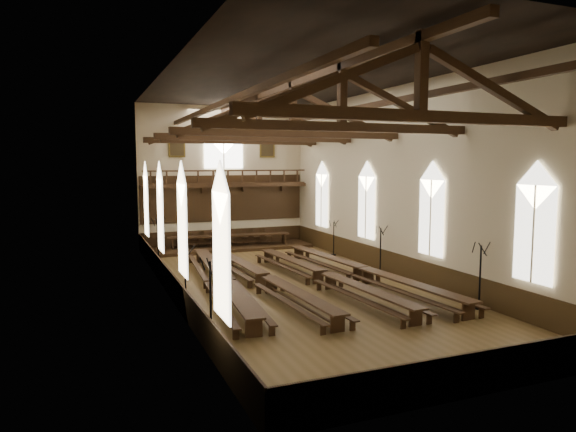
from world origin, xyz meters
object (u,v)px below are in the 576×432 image
refectory_row_a (221,278)px  refectory_row_d (363,271)px  candelabrum_left_far (158,252)px  candelabrum_left_near (211,314)px  candelabrum_right_far (334,245)px  refectory_row_c (324,276)px  refectory_row_b (266,279)px  candelabrum_left_mid (186,287)px  high_table (230,236)px  candelabrum_right_near (480,289)px  dais (230,247)px  candelabrum_right_mid (380,258)px

refectory_row_a → refectory_row_d: bearing=-9.5°
refectory_row_a → candelabrum_left_far: (-2.03, 6.39, 0.31)m
candelabrum_left_near → candelabrum_right_far: size_ratio=1.24×
refectory_row_c → candelabrum_left_near: bearing=-142.5°
refectory_row_b → refectory_row_c: size_ratio=0.99×
refectory_row_c → candelabrum_left_mid: 6.90m
refectory_row_b → refectory_row_c: bearing=-8.6°
refectory_row_c → candelabrum_left_far: size_ratio=4.98×
high_table → candelabrum_left_far: 7.18m
refectory_row_d → candelabrum_right_far: candelabrum_right_far is taller
candelabrum_right_near → candelabrum_right_far: size_ratio=1.22×
refectory_row_b → candelabrum_left_mid: (-4.00, -1.11, 0.24)m
refectory_row_d → dais: refectory_row_d is taller
refectory_row_d → candelabrum_right_mid: candelabrum_right_mid is taller
candelabrum_left_near → candelabrum_left_mid: size_ratio=1.12×
refectory_row_d → candelabrum_right_far: bearing=74.3°
refectory_row_d → candelabrum_right_near: 6.29m
candelabrum_left_near → candelabrum_left_far: bearing=90.0°
refectory_row_c → candelabrum_right_mid: bearing=21.6°
refectory_row_c → candelabrum_right_mid: 4.57m
dais → candelabrum_right_near: candelabrum_right_near is taller
refectory_row_d → candelabrum_left_near: bearing=-149.6°
refectory_row_b → candelabrum_left_near: 6.97m
refectory_row_a → candelabrum_left_near: bearing=-107.4°
candelabrum_right_far → candelabrum_left_far: bearing=178.3°
candelabrum_right_near → dais: bearing=107.2°
dais → candelabrum_right_mid: (5.60, -10.55, 0.68)m
high_table → candelabrum_left_far: candelabrum_left_far is taller
refectory_row_a → dais: 11.55m
refectory_row_a → candelabrum_left_near: candelabrum_left_near is taller
refectory_row_b → refectory_row_a: bearing=158.1°
candelabrum_right_near → candelabrum_right_far: candelabrum_right_near is taller
refectory_row_b → refectory_row_d: (5.05, -0.39, 0.04)m
high_table → refectory_row_c: bearing=-83.7°
candelabrum_left_mid → refectory_row_d: bearing=4.5°
refectory_row_b → candelabrum_right_mid: 7.21m
candelabrum_right_mid → candelabrum_left_near: bearing=-148.0°
refectory_row_b → candelabrum_right_far: bearing=44.0°
refectory_row_b → candelabrum_left_mid: size_ratio=5.60×
refectory_row_d → candelabrum_left_mid: size_ratio=5.82×
candelabrum_left_near → dais: bearing=72.5°
candelabrum_left_mid → candelabrum_left_far: candelabrum_left_far is taller
candelabrum_left_near → candelabrum_left_far: candelabrum_left_far is taller
candelabrum_left_near → candelabrum_left_far: size_ratio=0.99×
refectory_row_a → refectory_row_c: bearing=-14.2°
candelabrum_left_near → high_table: bearing=72.5°
refectory_row_c → candelabrum_right_mid: (4.24, 1.68, 0.25)m
refectory_row_d → candelabrum_right_mid: 2.63m
refectory_row_c → candelabrum_right_far: bearing=59.8°
high_table → candelabrum_left_mid: bearing=-113.1°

